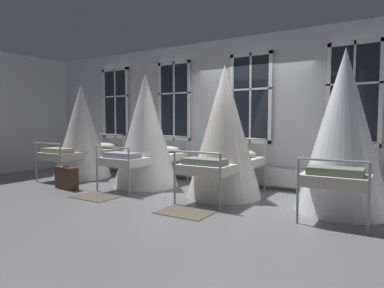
{
  "coord_description": "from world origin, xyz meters",
  "views": [
    {
      "loc": [
        2.77,
        -5.34,
        1.37
      ],
      "look_at": [
        -0.74,
        0.12,
        0.92
      ],
      "focal_mm": 31.72,
      "sensor_mm": 36.0,
      "label": 1
    }
  ],
  "objects_px": {
    "cot_first": "(82,132)",
    "suitcase_dark": "(66,178)",
    "cot_second": "(146,132)",
    "cot_third": "(224,133)",
    "cot_fourth": "(344,133)"
  },
  "relations": [
    {
      "from": "cot_second",
      "to": "cot_third",
      "type": "height_order",
      "value": "cot_third"
    },
    {
      "from": "cot_first",
      "to": "cot_fourth",
      "type": "xyz_separation_m",
      "value": [
        5.82,
        0.03,
        0.1
      ]
    },
    {
      "from": "cot_first",
      "to": "cot_second",
      "type": "height_order",
      "value": "cot_second"
    },
    {
      "from": "cot_first",
      "to": "suitcase_dark",
      "type": "distance_m",
      "value": 1.67
    },
    {
      "from": "cot_second",
      "to": "cot_fourth",
      "type": "bearing_deg",
      "value": -89.36
    },
    {
      "from": "cot_fourth",
      "to": "suitcase_dark",
      "type": "height_order",
      "value": "cot_fourth"
    },
    {
      "from": "cot_second",
      "to": "cot_first",
      "type": "bearing_deg",
      "value": 90.68
    },
    {
      "from": "cot_fourth",
      "to": "suitcase_dark",
      "type": "bearing_deg",
      "value": 101.67
    },
    {
      "from": "cot_second",
      "to": "cot_fourth",
      "type": "relative_size",
      "value": 0.96
    },
    {
      "from": "cot_second",
      "to": "suitcase_dark",
      "type": "distance_m",
      "value": 1.84
    },
    {
      "from": "suitcase_dark",
      "to": "cot_fourth",
      "type": "bearing_deg",
      "value": 19.46
    },
    {
      "from": "cot_first",
      "to": "suitcase_dark",
      "type": "height_order",
      "value": "cot_first"
    },
    {
      "from": "cot_second",
      "to": "cot_third",
      "type": "bearing_deg",
      "value": -89.79
    },
    {
      "from": "cot_first",
      "to": "cot_second",
      "type": "distance_m",
      "value": 1.99
    },
    {
      "from": "cot_second",
      "to": "suitcase_dark",
      "type": "height_order",
      "value": "cot_second"
    }
  ]
}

